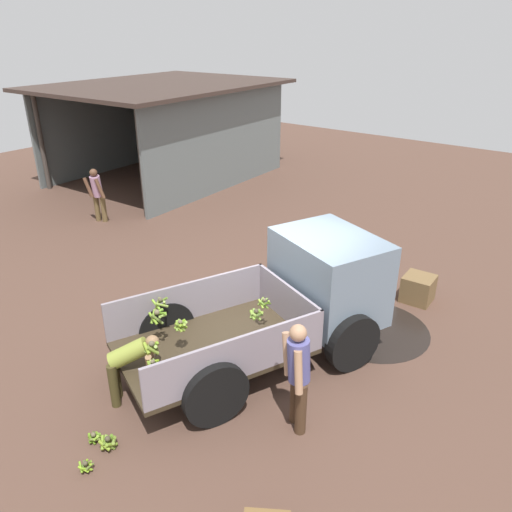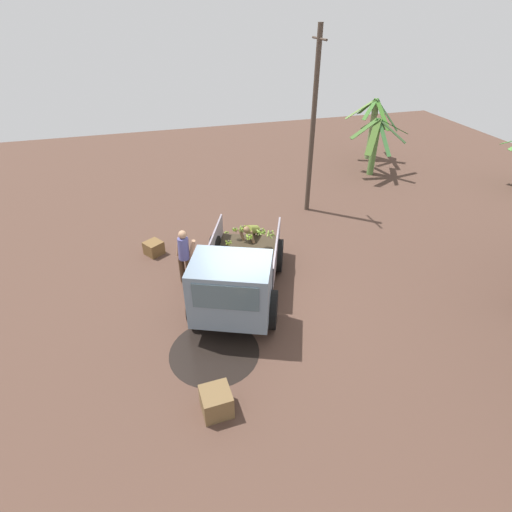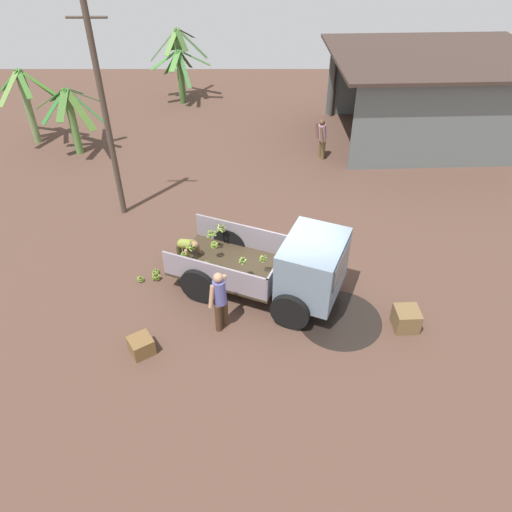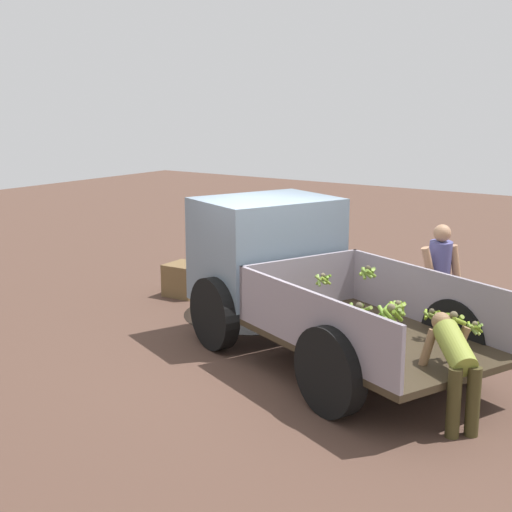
{
  "view_description": "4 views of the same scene",
  "coord_description": "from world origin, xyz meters",
  "px_view_note": "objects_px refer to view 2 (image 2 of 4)",
  "views": [
    {
      "loc": [
        -6.38,
        -4.45,
        5.2
      ],
      "look_at": [
        0.09,
        0.54,
        1.39
      ],
      "focal_mm": 35.0,
      "sensor_mm": 36.0,
      "label": 1
    },
    {
      "loc": [
        7.83,
        -2.23,
        7.0
      ],
      "look_at": [
        -0.84,
        0.25,
        1.13
      ],
      "focal_mm": 28.0,
      "sensor_mm": 36.0,
      "label": 2
    },
    {
      "loc": [
        -0.89,
        -10.17,
        9.0
      ],
      "look_at": [
        -0.89,
        -0.17,
        1.1
      ],
      "focal_mm": 35.0,
      "sensor_mm": 36.0,
      "label": 3
    },
    {
      "loc": [
        -5.03,
        7.46,
        3.32
      ],
      "look_at": [
        -0.01,
        0.24,
        1.37
      ],
      "focal_mm": 50.0,
      "sensor_mm": 36.0,
      "label": 4
    }
  ],
  "objects_px": {
    "person_foreground_visitor": "(184,255)",
    "person_worker_loading": "(252,234)",
    "wooden_crate_0": "(154,248)",
    "banana_bunch_on_ground_0": "(227,233)",
    "banana_bunch_on_ground_2": "(232,238)",
    "cargo_truck": "(235,282)",
    "banana_bunch_on_ground_1": "(238,237)",
    "utility_pole": "(313,125)",
    "wooden_crate_1": "(216,402)"
  },
  "relations": [
    {
      "from": "person_worker_loading",
      "to": "wooden_crate_1",
      "type": "height_order",
      "value": "person_worker_loading"
    },
    {
      "from": "person_worker_loading",
      "to": "banana_bunch_on_ground_2",
      "type": "height_order",
      "value": "person_worker_loading"
    },
    {
      "from": "cargo_truck",
      "to": "person_worker_loading",
      "type": "bearing_deg",
      "value": 178.64
    },
    {
      "from": "person_foreground_visitor",
      "to": "banana_bunch_on_ground_2",
      "type": "distance_m",
      "value": 2.72
    },
    {
      "from": "banana_bunch_on_ground_2",
      "to": "cargo_truck",
      "type": "bearing_deg",
      "value": -11.34
    },
    {
      "from": "wooden_crate_0",
      "to": "banana_bunch_on_ground_0",
      "type": "bearing_deg",
      "value": 101.13
    },
    {
      "from": "banana_bunch_on_ground_1",
      "to": "banana_bunch_on_ground_2",
      "type": "relative_size",
      "value": 0.71
    },
    {
      "from": "person_worker_loading",
      "to": "banana_bunch_on_ground_1",
      "type": "bearing_deg",
      "value": -118.76
    },
    {
      "from": "utility_pole",
      "to": "wooden_crate_0",
      "type": "distance_m",
      "value": 6.9
    },
    {
      "from": "cargo_truck",
      "to": "banana_bunch_on_ground_1",
      "type": "relative_size",
      "value": 24.55
    },
    {
      "from": "banana_bunch_on_ground_1",
      "to": "banana_bunch_on_ground_2",
      "type": "height_order",
      "value": "banana_bunch_on_ground_2"
    },
    {
      "from": "person_foreground_visitor",
      "to": "banana_bunch_on_ground_2",
      "type": "xyz_separation_m",
      "value": [
        -1.89,
        1.77,
        -0.83
      ]
    },
    {
      "from": "cargo_truck",
      "to": "wooden_crate_0",
      "type": "xyz_separation_m",
      "value": [
        -3.58,
        -1.85,
        -0.83
      ]
    },
    {
      "from": "cargo_truck",
      "to": "wooden_crate_0",
      "type": "distance_m",
      "value": 4.11
    },
    {
      "from": "cargo_truck",
      "to": "person_worker_loading",
      "type": "distance_m",
      "value": 3.09
    },
    {
      "from": "utility_pole",
      "to": "banana_bunch_on_ground_1",
      "type": "xyz_separation_m",
      "value": [
        1.54,
        -3.13,
        -3.16
      ]
    },
    {
      "from": "banana_bunch_on_ground_0",
      "to": "wooden_crate_1",
      "type": "relative_size",
      "value": 0.34
    },
    {
      "from": "person_worker_loading",
      "to": "wooden_crate_0",
      "type": "height_order",
      "value": "person_worker_loading"
    },
    {
      "from": "cargo_truck",
      "to": "wooden_crate_1",
      "type": "xyz_separation_m",
      "value": [
        2.74,
        -1.05,
        -0.76
      ]
    },
    {
      "from": "wooden_crate_1",
      "to": "banana_bunch_on_ground_2",
      "type": "bearing_deg",
      "value": 164.43
    },
    {
      "from": "person_worker_loading",
      "to": "banana_bunch_on_ground_2",
      "type": "relative_size",
      "value": 4.05
    },
    {
      "from": "wooden_crate_0",
      "to": "wooden_crate_1",
      "type": "distance_m",
      "value": 6.37
    },
    {
      "from": "utility_pole",
      "to": "wooden_crate_1",
      "type": "xyz_separation_m",
      "value": [
        7.98,
        -5.17,
        -2.98
      ]
    },
    {
      "from": "banana_bunch_on_ground_1",
      "to": "person_foreground_visitor",
      "type": "bearing_deg",
      "value": -46.24
    },
    {
      "from": "person_foreground_visitor",
      "to": "banana_bunch_on_ground_1",
      "type": "relative_size",
      "value": 8.71
    },
    {
      "from": "person_worker_loading",
      "to": "wooden_crate_1",
      "type": "distance_m",
      "value": 6.02
    },
    {
      "from": "person_foreground_visitor",
      "to": "cargo_truck",
      "type": "bearing_deg",
      "value": -110.95
    },
    {
      "from": "utility_pole",
      "to": "banana_bunch_on_ground_0",
      "type": "distance_m",
      "value": 4.84
    },
    {
      "from": "person_foreground_visitor",
      "to": "banana_bunch_on_ground_0",
      "type": "height_order",
      "value": "person_foreground_visitor"
    },
    {
      "from": "person_foreground_visitor",
      "to": "utility_pole",
      "type": "bearing_deg",
      "value": -17.39
    },
    {
      "from": "cargo_truck",
      "to": "person_worker_loading",
      "type": "relative_size",
      "value": 4.28
    },
    {
      "from": "person_foreground_visitor",
      "to": "person_worker_loading",
      "type": "bearing_deg",
      "value": -26.69
    },
    {
      "from": "utility_pole",
      "to": "wooden_crate_1",
      "type": "distance_m",
      "value": 9.96
    },
    {
      "from": "banana_bunch_on_ground_1",
      "to": "wooden_crate_0",
      "type": "distance_m",
      "value": 2.84
    },
    {
      "from": "banana_bunch_on_ground_0",
      "to": "wooden_crate_1",
      "type": "bearing_deg",
      "value": -14.0
    },
    {
      "from": "banana_bunch_on_ground_1",
      "to": "banana_bunch_on_ground_2",
      "type": "xyz_separation_m",
      "value": [
        0.05,
        -0.25,
        0.02
      ]
    },
    {
      "from": "person_foreground_visitor",
      "to": "wooden_crate_0",
      "type": "bearing_deg",
      "value": 62.9
    },
    {
      "from": "banana_bunch_on_ground_0",
      "to": "banana_bunch_on_ground_2",
      "type": "bearing_deg",
      "value": 11.57
    },
    {
      "from": "cargo_truck",
      "to": "banana_bunch_on_ground_2",
      "type": "height_order",
      "value": "cargo_truck"
    },
    {
      "from": "utility_pole",
      "to": "banana_bunch_on_ground_1",
      "type": "height_order",
      "value": "utility_pole"
    },
    {
      "from": "person_worker_loading",
      "to": "banana_bunch_on_ground_1",
      "type": "height_order",
      "value": "person_worker_loading"
    },
    {
      "from": "person_worker_loading",
      "to": "wooden_crate_1",
      "type": "bearing_deg",
      "value": 22.89
    },
    {
      "from": "utility_pole",
      "to": "person_worker_loading",
      "type": "bearing_deg",
      "value": -49.84
    },
    {
      "from": "banana_bunch_on_ground_2",
      "to": "utility_pole",
      "type": "bearing_deg",
      "value": 115.14
    },
    {
      "from": "person_worker_loading",
      "to": "wooden_crate_0",
      "type": "xyz_separation_m",
      "value": [
        -0.76,
        -3.09,
        -0.47
      ]
    },
    {
      "from": "wooden_crate_1",
      "to": "cargo_truck",
      "type": "bearing_deg",
      "value": 159.06
    },
    {
      "from": "cargo_truck",
      "to": "banana_bunch_on_ground_2",
      "type": "bearing_deg",
      "value": -168.96
    },
    {
      "from": "banana_bunch_on_ground_2",
      "to": "wooden_crate_1",
      "type": "xyz_separation_m",
      "value": [
        6.4,
        -1.78,
        0.17
      ]
    },
    {
      "from": "person_foreground_visitor",
      "to": "banana_bunch_on_ground_0",
      "type": "bearing_deg",
      "value": 2.43
    },
    {
      "from": "cargo_truck",
      "to": "utility_pole",
      "type": "xyz_separation_m",
      "value": [
        -5.24,
        4.12,
        2.21
      ]
    }
  ]
}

